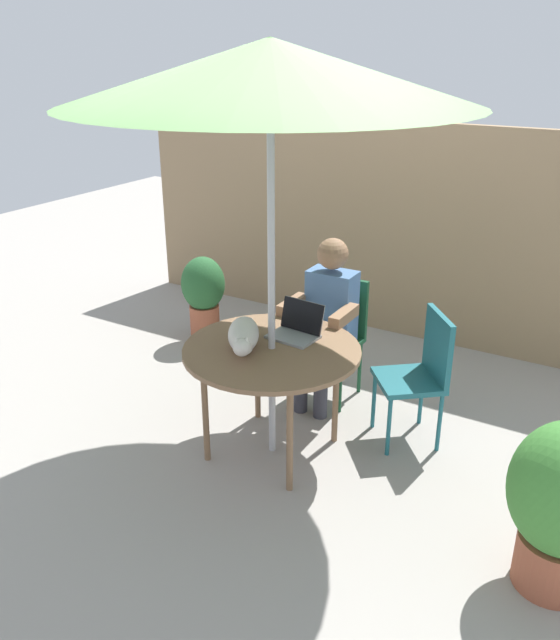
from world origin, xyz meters
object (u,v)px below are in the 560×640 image
at_px(person_seated, 327,314).
at_px(patio_umbrella, 270,72).
at_px(laptop, 298,326).
at_px(cat, 243,336).
at_px(potted_plant_by_chair, 203,293).
at_px(patio_table, 272,356).
at_px(chair_empty, 422,368).
at_px(chair_occupied, 336,328).

bearing_deg(person_seated, patio_umbrella, -90.00).
relative_size(laptop, cat, 0.54).
xyz_separation_m(patio_umbrella, potted_plant_by_chair, (-1.42, 1.19, -1.89)).
distance_m(patio_table, chair_empty, 1.00).
relative_size(person_seated, laptop, 3.86).
xyz_separation_m(patio_table, patio_umbrella, (0.00, 0.00, 1.65)).
xyz_separation_m(chair_empty, person_seated, (-0.76, 0.13, 0.17)).
height_order(person_seated, potted_plant_by_chair, person_seated).
bearing_deg(chair_occupied, patio_table, -90.00).
relative_size(patio_umbrella, cat, 4.24).
bearing_deg(person_seated, patio_table, -90.00).
bearing_deg(person_seated, potted_plant_by_chair, 163.27).
bearing_deg(laptop, person_seated, 95.00).
bearing_deg(chair_occupied, laptop, -86.18).
relative_size(chair_occupied, chair_empty, 1.00).
bearing_deg(chair_occupied, person_seated, -90.00).
bearing_deg(patio_umbrella, laptop, 79.81).
bearing_deg(chair_occupied, cat, -98.11).
height_order(patio_table, cat, cat).
distance_m(person_seated, laptop, 0.52).
bearing_deg(laptop, potted_plant_by_chair, 147.43).
relative_size(chair_occupied, cat, 1.52).
xyz_separation_m(chair_occupied, laptop, (0.04, -0.67, 0.28)).
distance_m(patio_table, potted_plant_by_chair, 1.87).
bearing_deg(cat, chair_occupied, 81.89).
height_order(chair_occupied, laptop, laptop).
distance_m(patio_table, person_seated, 0.76).
xyz_separation_m(chair_occupied, potted_plant_by_chair, (-1.42, 0.27, -0.09)).
distance_m(cat, potted_plant_by_chair, 1.85).
relative_size(patio_umbrella, potted_plant_by_chair, 3.23).
xyz_separation_m(chair_empty, potted_plant_by_chair, (-2.19, 0.56, -0.09)).
distance_m(patio_table, chair_occupied, 0.93).
bearing_deg(laptop, patio_table, -100.19).
bearing_deg(laptop, chair_empty, 27.52).
relative_size(patio_umbrella, laptop, 7.81).
relative_size(patio_table, potted_plant_by_chair, 1.43).
bearing_deg(potted_plant_by_chair, laptop, -32.57).
bearing_deg(cat, patio_umbrella, 33.55).
bearing_deg(patio_table, cat, -146.45).
distance_m(patio_table, laptop, 0.28).
distance_m(chair_occupied, potted_plant_by_chair, 1.45).
distance_m(patio_table, cat, 0.22).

